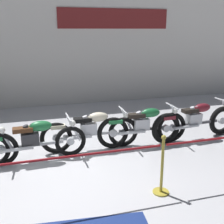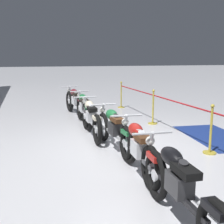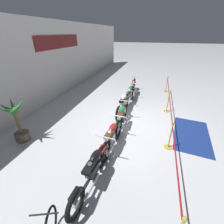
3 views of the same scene
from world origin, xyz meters
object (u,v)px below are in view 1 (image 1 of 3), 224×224
(motorcycle_green_2, at_px, (33,140))
(motorcycle_cream_3, at_px, (91,130))
(motorcycle_green_4, at_px, (143,126))
(motorcycle_maroon_5, at_px, (196,121))
(stanchion_mid_right, at_px, (162,174))

(motorcycle_green_2, bearing_deg, motorcycle_cream_3, 10.18)
(motorcycle_green_4, height_order, motorcycle_maroon_5, motorcycle_maroon_5)
(motorcycle_green_2, height_order, motorcycle_green_4, motorcycle_green_4)
(stanchion_mid_right, bearing_deg, motorcycle_green_2, 137.55)
(motorcycle_green_2, bearing_deg, motorcycle_maroon_5, 2.47)
(motorcycle_cream_3, bearing_deg, motorcycle_green_4, -3.29)
(motorcycle_cream_3, distance_m, motorcycle_green_4, 1.26)
(motorcycle_maroon_5, bearing_deg, motorcycle_cream_3, 178.74)
(motorcycle_green_2, height_order, stanchion_mid_right, stanchion_mid_right)
(motorcycle_maroon_5, relative_size, stanchion_mid_right, 2.34)
(motorcycle_green_4, xyz_separation_m, stanchion_mid_right, (-0.50, -2.03, -0.12))
(motorcycle_maroon_5, bearing_deg, stanchion_mid_right, -133.23)
(motorcycle_green_2, height_order, motorcycle_maroon_5, motorcycle_maroon_5)
(motorcycle_green_2, relative_size, stanchion_mid_right, 2.15)
(motorcycle_maroon_5, xyz_separation_m, stanchion_mid_right, (-1.92, -2.04, -0.11))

